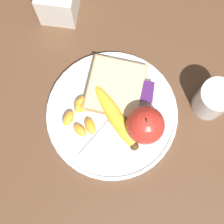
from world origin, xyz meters
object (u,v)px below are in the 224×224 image
(plate, at_px, (112,114))
(apple, at_px, (145,125))
(banana, at_px, (116,117))
(juice_glass, at_px, (212,100))
(bread_slice, at_px, (116,88))
(jam_packet, at_px, (144,92))
(condiment_caddy, at_px, (58,0))
(fork, at_px, (115,117))

(plate, bearing_deg, apple, 72.69)
(apple, xyz_separation_m, banana, (-0.01, -0.06, -0.02))
(juice_glass, xyz_separation_m, banana, (0.06, -0.19, -0.01))
(plate, bearing_deg, bread_slice, 178.40)
(banana, bearing_deg, jam_packet, 139.58)
(banana, bearing_deg, condiment_caddy, -146.12)
(plate, distance_m, fork, 0.01)
(banana, relative_size, jam_packet, 3.15)
(juice_glass, height_order, apple, apple)
(jam_packet, bearing_deg, bread_slice, -92.32)
(apple, bearing_deg, plate, -107.31)
(banana, height_order, bread_slice, banana)
(fork, distance_m, jam_packet, 0.08)
(apple, distance_m, condiment_caddy, 0.33)
(bread_slice, height_order, fork, bread_slice)
(apple, relative_size, condiment_caddy, 0.88)
(banana, height_order, condiment_caddy, condiment_caddy)
(bread_slice, relative_size, condiment_caddy, 1.31)
(plate, xyz_separation_m, apple, (0.02, 0.07, 0.04))
(bread_slice, xyz_separation_m, jam_packet, (0.00, 0.06, -0.00))
(juice_glass, relative_size, fork, 0.55)
(condiment_caddy, bearing_deg, jam_packet, 50.70)
(banana, xyz_separation_m, bread_slice, (-0.06, -0.01, -0.01))
(apple, xyz_separation_m, fork, (-0.02, -0.06, -0.04))
(banana, bearing_deg, bread_slice, -173.49)
(plate, distance_m, banana, 0.02)
(jam_packet, bearing_deg, plate, -49.37)
(juice_glass, distance_m, apple, 0.15)
(banana, bearing_deg, fork, -138.37)
(bread_slice, relative_size, fork, 0.80)
(fork, bearing_deg, bread_slice, 37.33)
(plate, height_order, banana, banana)
(jam_packet, xyz_separation_m, condiment_caddy, (-0.17, -0.21, 0.03))
(plate, xyz_separation_m, jam_packet, (-0.05, 0.06, 0.01))
(fork, bearing_deg, banana, -105.80)
(juice_glass, distance_m, bread_slice, 0.20)
(plate, distance_m, condiment_caddy, 0.27)
(bread_slice, bearing_deg, condiment_caddy, -138.53)
(juice_glass, height_order, fork, juice_glass)
(fork, bearing_deg, apple, -70.96)
(bread_slice, distance_m, fork, 0.06)
(bread_slice, relative_size, jam_packet, 2.86)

